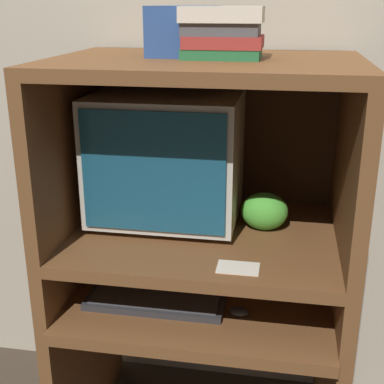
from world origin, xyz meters
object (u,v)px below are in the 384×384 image
object	(u,v)px
keyboard	(154,303)
snack_bag	(265,211)
crt_monitor	(167,157)
storage_box	(184,31)
mouse	(239,311)
book_stack	(223,33)

from	to	relation	value
keyboard	snack_bag	xyz separation A→B (m)	(0.31, 0.20, 0.24)
crt_monitor	storage_box	world-z (taller)	storage_box
keyboard	snack_bag	bearing A→B (deg)	32.08
mouse	storage_box	distance (m)	0.83
crt_monitor	keyboard	world-z (taller)	crt_monitor
book_stack	crt_monitor	bearing A→B (deg)	154.68
crt_monitor	book_stack	world-z (taller)	book_stack
mouse	book_stack	size ratio (longest dim) A/B	0.26
book_stack	storage_box	world-z (taller)	same
mouse	keyboard	bearing A→B (deg)	178.76
keyboard	book_stack	xyz separation A→B (m)	(0.18, 0.14, 0.78)
snack_bag	book_stack	distance (m)	0.56
crt_monitor	snack_bag	bearing A→B (deg)	-5.06
keyboard	book_stack	bearing A→B (deg)	38.07
keyboard	mouse	bearing A→B (deg)	-1.24
mouse	storage_box	world-z (taller)	storage_box
crt_monitor	keyboard	distance (m)	0.46
crt_monitor	book_stack	size ratio (longest dim) A/B	2.07
book_stack	mouse	bearing A→B (deg)	-60.14
crt_monitor	storage_box	bearing A→B (deg)	-29.00
keyboard	storage_box	bearing A→B (deg)	72.04
crt_monitor	mouse	distance (m)	0.53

